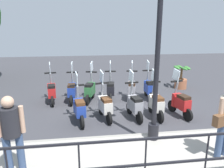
{
  "coord_description": "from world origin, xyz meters",
  "views": [
    {
      "loc": [
        -7.2,
        1.48,
        2.96
      ],
      "look_at": [
        0.2,
        0.5,
        0.9
      ],
      "focal_mm": 35.0,
      "sensor_mm": 36.0,
      "label": 1
    }
  ],
  "objects_px": {
    "scooter_far_2": "(110,89)",
    "scooter_near_2": "(134,104)",
    "potted_palm": "(181,79)",
    "scooter_far_3": "(90,90)",
    "scooter_far_0": "(149,88)",
    "scooter_far_4": "(72,90)",
    "scooter_far_5": "(52,91)",
    "lamp_post_near": "(157,60)",
    "scooter_near_4": "(79,108)",
    "pedestrian_distant": "(11,130)",
    "scooter_near_0": "(180,102)",
    "scooter_far_1": "(132,88)",
    "scooter_near_3": "(105,105)",
    "scooter_near_1": "(156,103)"
  },
  "relations": [
    {
      "from": "pedestrian_distant",
      "to": "scooter_near_4",
      "type": "bearing_deg",
      "value": 135.75
    },
    {
      "from": "scooter_far_5",
      "to": "scooter_far_3",
      "type": "bearing_deg",
      "value": -99.3
    },
    {
      "from": "pedestrian_distant",
      "to": "scooter_near_3",
      "type": "distance_m",
      "value": 3.34
    },
    {
      "from": "lamp_post_near",
      "to": "pedestrian_distant",
      "type": "bearing_deg",
      "value": 107.8
    },
    {
      "from": "scooter_far_0",
      "to": "scooter_near_3",
      "type": "bearing_deg",
      "value": 133.9
    },
    {
      "from": "scooter_near_0",
      "to": "scooter_near_4",
      "type": "bearing_deg",
      "value": 78.55
    },
    {
      "from": "scooter_near_3",
      "to": "scooter_far_1",
      "type": "relative_size",
      "value": 1.0
    },
    {
      "from": "scooter_near_4",
      "to": "pedestrian_distant",
      "type": "bearing_deg",
      "value": 144.35
    },
    {
      "from": "potted_palm",
      "to": "scooter_far_5",
      "type": "bearing_deg",
      "value": 102.12
    },
    {
      "from": "lamp_post_near",
      "to": "scooter_far_0",
      "type": "height_order",
      "value": "lamp_post_near"
    },
    {
      "from": "scooter_far_4",
      "to": "scooter_far_5",
      "type": "relative_size",
      "value": 1.0
    },
    {
      "from": "scooter_far_2",
      "to": "scooter_far_3",
      "type": "xyz_separation_m",
      "value": [
        -0.01,
        0.8,
        0.0
      ]
    },
    {
      "from": "potted_palm",
      "to": "scooter_far_0",
      "type": "distance_m",
      "value": 2.33
    },
    {
      "from": "scooter_far_0",
      "to": "scooter_far_5",
      "type": "xyz_separation_m",
      "value": [
        0.05,
        3.83,
        0.0
      ]
    },
    {
      "from": "scooter_near_2",
      "to": "scooter_far_4",
      "type": "height_order",
      "value": "same"
    },
    {
      "from": "pedestrian_distant",
      "to": "scooter_far_5",
      "type": "height_order",
      "value": "pedestrian_distant"
    },
    {
      "from": "scooter_far_5",
      "to": "scooter_far_2",
      "type": "bearing_deg",
      "value": -98.76
    },
    {
      "from": "pedestrian_distant",
      "to": "scooter_near_2",
      "type": "bearing_deg",
      "value": 112.52
    },
    {
      "from": "scooter_near_2",
      "to": "scooter_far_2",
      "type": "height_order",
      "value": "same"
    },
    {
      "from": "scooter_near_2",
      "to": "scooter_far_0",
      "type": "distance_m",
      "value": 2.05
    },
    {
      "from": "scooter_far_5",
      "to": "pedestrian_distant",
      "type": "bearing_deg",
      "value": 170.0
    },
    {
      "from": "potted_palm",
      "to": "scooter_far_3",
      "type": "height_order",
      "value": "scooter_far_3"
    },
    {
      "from": "potted_palm",
      "to": "scooter_far_1",
      "type": "relative_size",
      "value": 0.69
    },
    {
      "from": "scooter_far_0",
      "to": "scooter_far_5",
      "type": "bearing_deg",
      "value": 91.93
    },
    {
      "from": "scooter_near_2",
      "to": "scooter_far_5",
      "type": "distance_m",
      "value": 3.35
    },
    {
      "from": "scooter_far_2",
      "to": "scooter_near_2",
      "type": "bearing_deg",
      "value": -157.16
    },
    {
      "from": "lamp_post_near",
      "to": "scooter_far_3",
      "type": "height_order",
      "value": "lamp_post_near"
    },
    {
      "from": "scooter_near_0",
      "to": "scooter_far_1",
      "type": "bearing_deg",
      "value": 22.16
    },
    {
      "from": "pedestrian_distant",
      "to": "scooter_far_5",
      "type": "distance_m",
      "value": 4.43
    },
    {
      "from": "pedestrian_distant",
      "to": "potted_palm",
      "type": "height_order",
      "value": "pedestrian_distant"
    },
    {
      "from": "scooter_far_2",
      "to": "scooter_far_5",
      "type": "relative_size",
      "value": 1.0
    },
    {
      "from": "scooter_near_4",
      "to": "scooter_far_2",
      "type": "relative_size",
      "value": 1.0
    },
    {
      "from": "pedestrian_distant",
      "to": "scooter_far_4",
      "type": "bearing_deg",
      "value": 149.96
    },
    {
      "from": "potted_palm",
      "to": "scooter_far_1",
      "type": "xyz_separation_m",
      "value": [
        -1.31,
        2.66,
        0.04
      ]
    },
    {
      "from": "scooter_far_2",
      "to": "potted_palm",
      "type": "bearing_deg",
      "value": -64.19
    },
    {
      "from": "lamp_post_near",
      "to": "potted_palm",
      "type": "xyz_separation_m",
      "value": [
        4.65,
        -2.85,
        -1.7
      ]
    },
    {
      "from": "lamp_post_near",
      "to": "scooter_near_0",
      "type": "xyz_separation_m",
      "value": [
        1.57,
        -1.42,
        -1.66
      ]
    },
    {
      "from": "potted_palm",
      "to": "scooter_near_3",
      "type": "distance_m",
      "value": 4.93
    },
    {
      "from": "lamp_post_near",
      "to": "scooter_far_2",
      "type": "relative_size",
      "value": 2.92
    },
    {
      "from": "scooter_near_4",
      "to": "lamp_post_near",
      "type": "bearing_deg",
      "value": -138.88
    },
    {
      "from": "scooter_far_2",
      "to": "scooter_far_3",
      "type": "distance_m",
      "value": 0.8
    },
    {
      "from": "scooter_near_1",
      "to": "scooter_far_3",
      "type": "bearing_deg",
      "value": 45.66
    },
    {
      "from": "scooter_far_1",
      "to": "scooter_far_3",
      "type": "relative_size",
      "value": 1.0
    },
    {
      "from": "scooter_near_4",
      "to": "scooter_far_5",
      "type": "bearing_deg",
      "value": 19.09
    },
    {
      "from": "scooter_far_0",
      "to": "scooter_near_2",
      "type": "bearing_deg",
      "value": 152.91
    },
    {
      "from": "scooter_far_5",
      "to": "scooter_far_0",
      "type": "bearing_deg",
      "value": -99.31
    },
    {
      "from": "scooter_near_0",
      "to": "scooter_far_0",
      "type": "height_order",
      "value": "same"
    },
    {
      "from": "potted_palm",
      "to": "scooter_far_2",
      "type": "bearing_deg",
      "value": 109.57
    },
    {
      "from": "scooter_far_0",
      "to": "scooter_far_4",
      "type": "height_order",
      "value": "same"
    },
    {
      "from": "scooter_far_1",
      "to": "scooter_far_4",
      "type": "height_order",
      "value": "same"
    }
  ]
}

